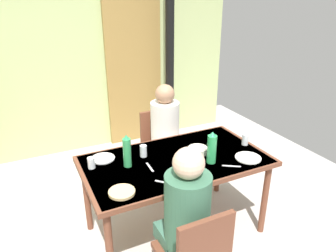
% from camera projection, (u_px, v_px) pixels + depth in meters
% --- Properties ---
extents(ground_plane, '(5.76, 5.76, 0.00)m').
position_uv_depth(ground_plane, '(136.00, 249.00, 2.76)').
color(ground_plane, '#BCB4B0').
extents(wall_back, '(4.57, 0.10, 2.52)m').
position_uv_depth(wall_back, '(72.00, 60.00, 4.10)').
color(wall_back, '#ADBE7B').
rests_on(wall_back, ground_plane).
extents(door_wooden, '(0.80, 0.05, 2.00)m').
position_uv_depth(door_wooden, '(134.00, 74.00, 4.47)').
color(door_wooden, olive).
rests_on(door_wooden, ground_plane).
extents(stove_pipe_column, '(0.12, 0.12, 2.52)m').
position_uv_depth(stove_pipe_column, '(170.00, 56.00, 4.32)').
color(stove_pipe_column, black).
rests_on(stove_pipe_column, ground_plane).
extents(dining_table, '(1.57, 0.87, 0.76)m').
position_uv_depth(dining_table, '(176.00, 166.00, 2.72)').
color(dining_table, brown).
rests_on(dining_table, ground_plane).
extents(chair_far_diner, '(0.40, 0.40, 0.87)m').
position_uv_depth(chair_far_diner, '(160.00, 144.00, 3.53)').
color(chair_far_diner, brown).
rests_on(chair_far_diner, ground_plane).
extents(person_near_diner, '(0.30, 0.37, 0.77)m').
position_uv_depth(person_near_diner, '(186.00, 208.00, 2.04)').
color(person_near_diner, '#3C6B56').
rests_on(person_near_diner, ground_plane).
extents(person_far_diner, '(0.30, 0.37, 0.77)m').
position_uv_depth(person_far_diner, '(166.00, 125.00, 3.31)').
color(person_far_diner, silver).
rests_on(person_far_diner, ground_plane).
extents(water_bottle_green_near, '(0.08, 0.08, 0.28)m').
position_uv_depth(water_bottle_green_near, '(212.00, 148.00, 2.59)').
color(water_bottle_green_near, green).
rests_on(water_bottle_green_near, dining_table).
extents(water_bottle_green_far, '(0.07, 0.07, 0.28)m').
position_uv_depth(water_bottle_green_far, '(127.00, 152.00, 2.53)').
color(water_bottle_green_far, '#339D57').
rests_on(water_bottle_green_far, dining_table).
extents(serving_bowl_center, '(0.17, 0.17, 0.05)m').
position_uv_depth(serving_bowl_center, '(198.00, 150.00, 2.78)').
color(serving_bowl_center, silver).
rests_on(serving_bowl_center, dining_table).
extents(dinner_plate_near_left, '(0.22, 0.22, 0.01)m').
position_uv_depth(dinner_plate_near_left, '(248.00, 158.00, 2.70)').
color(dinner_plate_near_left, white).
rests_on(dinner_plate_near_left, dining_table).
extents(dinner_plate_near_right, '(0.20, 0.20, 0.01)m').
position_uv_depth(dinner_plate_near_right, '(185.00, 163.00, 2.61)').
color(dinner_plate_near_right, white).
rests_on(dinner_plate_near_right, dining_table).
extents(dinner_plate_far_center, '(0.20, 0.20, 0.01)m').
position_uv_depth(dinner_plate_far_center, '(103.00, 158.00, 2.69)').
color(dinner_plate_far_center, white).
rests_on(dinner_plate_far_center, dining_table).
extents(drinking_glass_by_near_diner, '(0.06, 0.06, 0.10)m').
position_uv_depth(drinking_glass_by_near_diner, '(143.00, 151.00, 2.72)').
color(drinking_glass_by_near_diner, silver).
rests_on(drinking_glass_by_near_diner, dining_table).
extents(drinking_glass_by_far_diner, '(0.06, 0.06, 0.10)m').
position_uv_depth(drinking_glass_by_far_diner, '(245.00, 140.00, 2.93)').
color(drinking_glass_by_far_diner, silver).
rests_on(drinking_glass_by_far_diner, dining_table).
extents(drinking_glass_spare_center, '(0.06, 0.06, 0.09)m').
position_uv_depth(drinking_glass_spare_center, '(91.00, 163.00, 2.54)').
color(drinking_glass_spare_center, silver).
rests_on(drinking_glass_spare_center, dining_table).
extents(bread_plate_sliced, '(0.19, 0.19, 0.02)m').
position_uv_depth(bread_plate_sliced, '(122.00, 192.00, 2.23)').
color(bread_plate_sliced, '#DBB77A').
rests_on(bread_plate_sliced, dining_table).
extents(cutlery_knife_near, '(0.12, 0.12, 0.00)m').
position_uv_depth(cutlery_knife_near, '(164.00, 182.00, 2.35)').
color(cutlery_knife_near, silver).
rests_on(cutlery_knife_near, dining_table).
extents(cutlery_fork_near, '(0.02, 0.15, 0.00)m').
position_uv_depth(cutlery_fork_near, '(150.00, 167.00, 2.56)').
color(cutlery_fork_near, silver).
rests_on(cutlery_fork_near, dining_table).
extents(cutlery_knife_far, '(0.13, 0.09, 0.00)m').
position_uv_depth(cutlery_knife_far, '(231.00, 166.00, 2.58)').
color(cutlery_knife_far, silver).
rests_on(cutlery_knife_far, dining_table).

